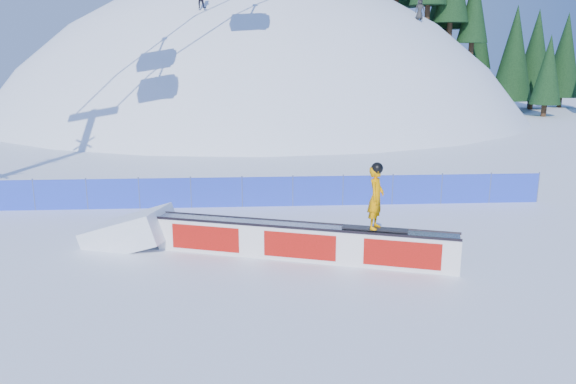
{
  "coord_description": "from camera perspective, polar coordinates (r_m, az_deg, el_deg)",
  "views": [
    {
      "loc": [
        -0.53,
        -17.01,
        5.84
      ],
      "look_at": [
        0.54,
        0.13,
        1.65
      ],
      "focal_mm": 35.0,
      "sensor_mm": 36.0,
      "label": 1
    }
  ],
  "objects": [
    {
      "name": "snow_ramp",
      "position": [
        18.61,
        -15.69,
        -5.1
      ],
      "size": [
        3.13,
        2.46,
        1.71
      ],
      "primitive_type": null,
      "rotation": [
        0.0,
        -0.31,
        -0.31
      ],
      "color": "white",
      "rests_on": "ground"
    },
    {
      "name": "rail_box",
      "position": [
        16.47,
        1.4,
        -5.09
      ],
      "size": [
        8.7,
        3.29,
        1.07
      ],
      "rotation": [
        0.0,
        0.0,
        -0.31
      ],
      "color": "white",
      "rests_on": "ground"
    },
    {
      "name": "snow_hill",
      "position": [
        63.64,
        -2.85,
        -8.29
      ],
      "size": [
        64.0,
        64.0,
        64.0
      ],
      "color": "white",
      "rests_on": "ground"
    },
    {
      "name": "safety_fence",
      "position": [
        22.14,
        -2.09,
        0.03
      ],
      "size": [
        22.05,
        0.05,
        1.3
      ],
      "color": "blue",
      "rests_on": "ground"
    },
    {
      "name": "snowboarder",
      "position": [
        15.75,
        8.93,
        -0.5
      ],
      "size": [
        1.85,
        0.87,
        1.92
      ],
      "rotation": [
        0.0,
        0.0,
        1.08
      ],
      "color": "black",
      "rests_on": "rail_box"
    },
    {
      "name": "treeline",
      "position": [
        63.16,
        20.54,
        15.38
      ],
      "size": [
        22.68,
        13.89,
        18.24
      ],
      "color": "#342214",
      "rests_on": "ground"
    },
    {
      "name": "ground",
      "position": [
        17.99,
        -1.69,
        -5.22
      ],
      "size": [
        160.0,
        160.0,
        0.0
      ],
      "primitive_type": "plane",
      "color": "white",
      "rests_on": "ground"
    }
  ]
}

